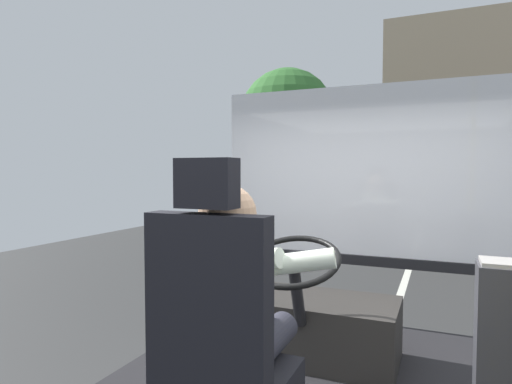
# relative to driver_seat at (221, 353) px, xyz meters

# --- Properties ---
(ground) EXTENTS (18.00, 44.00, 0.06)m
(ground) POSITION_rel_driver_seat_xyz_m (0.23, 9.33, -1.26)
(ground) COLOR #323232
(driver_seat) EXTENTS (0.48, 0.48, 1.30)m
(driver_seat) POSITION_rel_driver_seat_xyz_m (0.00, 0.00, 0.00)
(driver_seat) COLOR black
(driver_seat) RESTS_ON bus_floor
(bus_driver) EXTENTS (0.75, 0.57, 0.76)m
(bus_driver) POSITION_rel_driver_seat_xyz_m (0.00, 0.11, 0.18)
(bus_driver) COLOR #282833
(bus_driver) RESTS_ON driver_seat
(steering_console) EXTENTS (1.10, 0.98, 0.85)m
(steering_console) POSITION_rel_driver_seat_xyz_m (-0.00, 1.29, -0.32)
(steering_console) COLOR #282623
(steering_console) RESTS_ON bus_floor
(fare_box) EXTENTS (0.25, 0.23, 0.83)m
(fare_box) POSITION_rel_driver_seat_xyz_m (1.06, 0.86, -0.13)
(fare_box) COLOR #333338
(fare_box) RESTS_ON bus_floor
(windshield_panel) EXTENTS (2.50, 0.08, 1.48)m
(windshield_panel) POSITION_rel_driver_seat_xyz_m (0.23, 2.15, 0.50)
(windshield_panel) COLOR silver
(street_tree) EXTENTS (2.67, 2.67, 4.81)m
(street_tree) POSITION_rel_driver_seat_xyz_m (-3.26, 10.12, 2.22)
(street_tree) COLOR #4C3828
(street_tree) RESTS_ON ground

